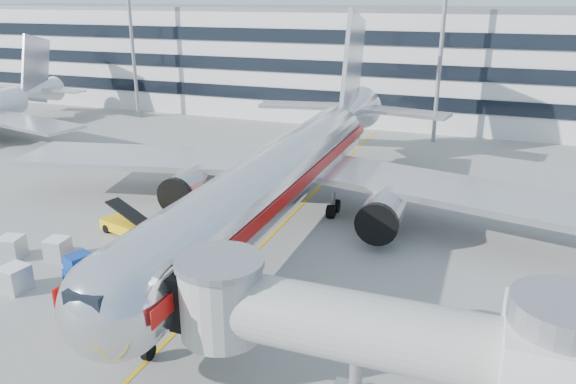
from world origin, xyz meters
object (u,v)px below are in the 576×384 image
(cargo_container_front, at_px, (12,247))
(main_jet, at_px, (287,170))
(belt_loader, at_px, (130,226))
(cargo_container_right, at_px, (58,249))
(cargo_container_left, at_px, (15,278))
(baggage_tug, at_px, (83,274))
(ramp_worker, at_px, (104,300))

(cargo_container_front, bearing_deg, main_jet, 40.73)
(belt_loader, distance_m, cargo_container_right, 5.62)
(cargo_container_right, bearing_deg, belt_loader, 67.02)
(belt_loader, bearing_deg, cargo_container_right, -112.98)
(cargo_container_right, bearing_deg, cargo_container_left, -81.45)
(baggage_tug, distance_m, cargo_container_left, 4.07)
(cargo_container_left, bearing_deg, belt_loader, 80.95)
(belt_loader, bearing_deg, cargo_container_left, -99.05)
(cargo_container_front, distance_m, ramp_worker, 11.15)
(main_jet, xyz_separation_m, baggage_tug, (-7.96, -14.77, -3.34))
(main_jet, xyz_separation_m, cargo_container_front, (-15.32, -13.19, -3.45))
(baggage_tug, height_order, cargo_container_left, baggage_tug)
(baggage_tug, bearing_deg, cargo_container_right, 149.03)
(belt_loader, bearing_deg, baggage_tug, -74.79)
(belt_loader, relative_size, cargo_container_left, 3.16)
(cargo_container_front, bearing_deg, baggage_tug, -12.10)
(main_jet, xyz_separation_m, cargo_container_right, (-12.25, -12.19, -3.48))
(belt_loader, height_order, ramp_worker, belt_loader)
(cargo_container_left, bearing_deg, cargo_container_right, 98.55)
(main_jet, xyz_separation_m, belt_loader, (-10.06, -7.02, -3.53))
(main_jet, height_order, baggage_tug, main_jet)
(main_jet, relative_size, belt_loader, 9.59)
(belt_loader, distance_m, cargo_container_left, 9.71)
(cargo_container_right, height_order, ramp_worker, ramp_worker)
(baggage_tug, distance_m, cargo_container_right, 5.02)
(belt_loader, relative_size, cargo_container_front, 3.04)
(ramp_worker, bearing_deg, main_jet, 12.52)
(ramp_worker, bearing_deg, cargo_container_front, 98.92)
(cargo_container_right, bearing_deg, ramp_worker, -32.39)
(ramp_worker, bearing_deg, cargo_container_right, 86.02)
(baggage_tug, xyz_separation_m, cargo_container_left, (-3.63, -1.84, -0.08))
(baggage_tug, relative_size, ramp_worker, 1.89)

